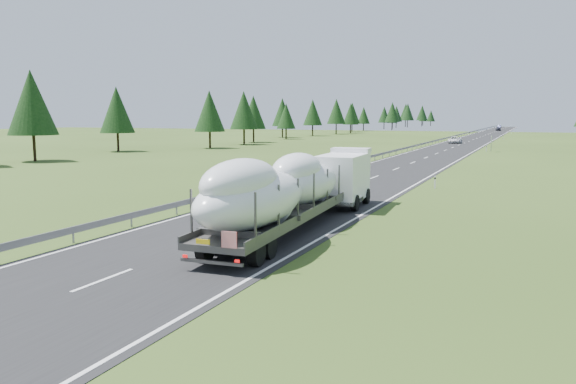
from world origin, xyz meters
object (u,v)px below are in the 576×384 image
at_px(highway_sign, 491,140).
at_px(boat_truck, 292,187).
at_px(distant_car_dark, 498,129).
at_px(distant_van, 455,140).
at_px(distant_car_blue, 499,127).

distance_m(highway_sign, boat_truck, 69.53).
relative_size(boat_truck, distant_car_dark, 4.83).
bearing_deg(distant_car_dark, boat_truck, -86.90).
relative_size(boat_truck, distant_van, 3.81).
bearing_deg(distant_van, boat_truck, -87.02).
distance_m(highway_sign, distant_car_dark, 133.89).
relative_size(distant_car_dark, distant_car_blue, 0.90).
relative_size(boat_truck, distant_car_blue, 4.36).
height_order(highway_sign, distant_car_dark, highway_sign).
bearing_deg(distant_car_dark, distant_car_blue, 95.34).
bearing_deg(distant_van, distant_car_blue, 90.43).
bearing_deg(boat_truck, distant_car_blue, 91.02).
distance_m(distant_van, distant_car_blue, 155.58).
relative_size(highway_sign, boat_truck, 0.13).
xyz_separation_m(highway_sign, distant_car_dark, (-6.69, 133.72, -1.11)).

